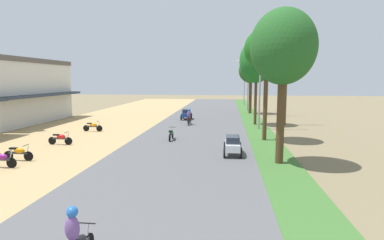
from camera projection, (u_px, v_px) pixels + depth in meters
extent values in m
cube|color=silver|center=(15.00, 94.00, 33.83)|extent=(6.01, 13.21, 6.40)
cube|color=#2D3847|center=(46.00, 95.00, 33.45)|extent=(1.20, 13.21, 0.25)
cube|color=#59514C|center=(12.00, 61.00, 33.38)|extent=(6.21, 13.41, 0.50)
cylinder|color=black|center=(12.00, 163.00, 16.65)|extent=(0.56, 0.06, 0.56)
cube|color=#333338|center=(0.00, 159.00, 16.69)|extent=(1.12, 0.12, 0.12)
ellipsoid|color=#8C1E8C|center=(2.00, 157.00, 16.67)|extent=(0.64, 0.28, 0.32)
cylinder|color=#A5A8AD|center=(10.00, 158.00, 16.62)|extent=(0.26, 0.05, 0.68)
cylinder|color=black|center=(9.00, 151.00, 16.58)|extent=(0.04, 0.54, 0.04)
cylinder|color=black|center=(28.00, 156.00, 18.09)|extent=(0.56, 0.06, 0.56)
cylinder|color=black|center=(8.00, 156.00, 18.23)|extent=(0.56, 0.06, 0.56)
cube|color=#333338|center=(18.00, 153.00, 18.14)|extent=(1.12, 0.12, 0.12)
ellipsoid|color=orange|center=(19.00, 151.00, 18.11)|extent=(0.64, 0.28, 0.32)
cube|color=black|center=(13.00, 148.00, 18.14)|extent=(0.44, 0.20, 0.10)
cylinder|color=#A5A8AD|center=(27.00, 152.00, 18.06)|extent=(0.26, 0.05, 0.68)
cylinder|color=black|center=(26.00, 145.00, 18.02)|extent=(0.04, 0.54, 0.04)
cylinder|color=black|center=(68.00, 141.00, 22.49)|extent=(0.56, 0.06, 0.56)
cylinder|color=black|center=(52.00, 141.00, 22.63)|extent=(0.56, 0.06, 0.56)
cube|color=#333338|center=(60.00, 138.00, 22.54)|extent=(1.12, 0.12, 0.12)
ellipsoid|color=red|center=(61.00, 137.00, 22.51)|extent=(0.64, 0.28, 0.32)
cube|color=black|center=(56.00, 135.00, 22.54)|extent=(0.44, 0.20, 0.10)
cylinder|color=#A5A8AD|center=(68.00, 137.00, 22.47)|extent=(0.26, 0.05, 0.68)
cylinder|color=black|center=(66.00, 132.00, 22.42)|extent=(0.04, 0.54, 0.04)
cylinder|color=black|center=(99.00, 128.00, 28.26)|extent=(0.56, 0.06, 0.56)
cylinder|color=black|center=(86.00, 128.00, 28.40)|extent=(0.56, 0.06, 0.56)
cube|color=#333338|center=(93.00, 126.00, 28.31)|extent=(1.12, 0.12, 0.12)
ellipsoid|color=orange|center=(93.00, 125.00, 28.28)|extent=(0.64, 0.28, 0.32)
cube|color=black|center=(90.00, 123.00, 28.30)|extent=(0.44, 0.20, 0.10)
cylinder|color=#A5A8AD|center=(99.00, 125.00, 28.23)|extent=(0.26, 0.05, 0.68)
cylinder|color=black|center=(98.00, 121.00, 28.19)|extent=(0.04, 0.54, 0.04)
cylinder|color=#4C351E|center=(281.00, 116.00, 17.39)|extent=(0.43, 0.43, 5.30)
ellipsoid|color=#235A23|center=(283.00, 47.00, 16.90)|extent=(3.56, 3.56, 4.11)
cylinder|color=#4C351E|center=(265.00, 101.00, 24.00)|extent=(0.32, 0.32, 6.09)
ellipsoid|color=#1A5E18|center=(267.00, 48.00, 23.49)|extent=(3.39, 3.39, 3.16)
cylinder|color=#4C351E|center=(256.00, 99.00, 32.39)|extent=(0.29, 0.29, 5.28)
ellipsoid|color=#1E6322|center=(257.00, 61.00, 31.89)|extent=(3.45, 3.45, 4.45)
cylinder|color=#4C351E|center=(250.00, 95.00, 43.09)|extent=(0.41, 0.41, 4.91)
ellipsoid|color=#25551D|center=(251.00, 70.00, 42.65)|extent=(3.29, 3.29, 3.38)
cylinder|color=gray|center=(260.00, 86.00, 29.41)|extent=(0.16, 0.16, 8.00)
cylinder|color=gray|center=(253.00, 45.00, 28.99)|extent=(1.40, 0.08, 0.08)
ellipsoid|color=silver|center=(246.00, 45.00, 29.08)|extent=(0.36, 0.20, 0.14)
cylinder|color=gray|center=(269.00, 44.00, 28.83)|extent=(1.40, 0.08, 0.08)
ellipsoid|color=silver|center=(277.00, 45.00, 28.77)|extent=(0.36, 0.20, 0.14)
cylinder|color=gray|center=(248.00, 85.00, 46.70)|extent=(0.16, 0.16, 7.58)
cylinder|color=gray|center=(244.00, 60.00, 46.30)|extent=(1.40, 0.08, 0.08)
ellipsoid|color=silver|center=(239.00, 61.00, 46.39)|extent=(0.36, 0.20, 0.14)
cylinder|color=gray|center=(253.00, 60.00, 46.15)|extent=(1.40, 0.08, 0.08)
ellipsoid|color=silver|center=(258.00, 61.00, 46.08)|extent=(0.36, 0.20, 0.14)
cylinder|color=gray|center=(244.00, 82.00, 56.81)|extent=(0.16, 0.16, 8.15)
cylinder|color=gray|center=(241.00, 60.00, 56.38)|extent=(1.40, 0.08, 0.08)
ellipsoid|color=silver|center=(237.00, 61.00, 56.46)|extent=(0.36, 0.20, 0.14)
cylinder|color=gray|center=(249.00, 60.00, 56.22)|extent=(1.40, 0.08, 0.08)
ellipsoid|color=silver|center=(253.00, 61.00, 56.15)|extent=(0.36, 0.20, 0.14)
cylinder|color=brown|center=(286.00, 77.00, 32.06)|extent=(0.20, 0.20, 9.89)
cube|color=#473323|center=(288.00, 32.00, 31.48)|extent=(1.80, 0.10, 0.10)
cylinder|color=brown|center=(267.00, 80.00, 39.99)|extent=(0.20, 0.20, 9.26)
cube|color=#473323|center=(269.00, 47.00, 39.45)|extent=(1.80, 0.10, 0.10)
cube|color=silver|center=(233.00, 146.00, 19.49)|extent=(0.88, 2.25, 0.44)
cube|color=#232B38|center=(233.00, 139.00, 19.34)|extent=(0.81, 1.30, 0.40)
cylinder|color=black|center=(241.00, 153.00, 18.67)|extent=(0.11, 0.64, 0.64)
cylinder|color=black|center=(224.00, 152.00, 18.78)|extent=(0.11, 0.64, 0.64)
cylinder|color=black|center=(240.00, 147.00, 20.26)|extent=(0.11, 0.64, 0.64)
cylinder|color=black|center=(225.00, 147.00, 20.37)|extent=(0.11, 0.64, 0.64)
cube|color=navy|center=(186.00, 114.00, 36.59)|extent=(0.88, 2.25, 0.44)
cube|color=#232B38|center=(187.00, 111.00, 36.63)|extent=(0.81, 1.30, 0.40)
cylinder|color=black|center=(183.00, 116.00, 37.48)|extent=(0.11, 0.64, 0.64)
cylinder|color=black|center=(191.00, 116.00, 37.37)|extent=(0.11, 0.64, 0.64)
cylinder|color=black|center=(181.00, 117.00, 35.88)|extent=(0.11, 0.64, 0.64)
cylinder|color=black|center=(190.00, 118.00, 35.77)|extent=(0.11, 0.64, 0.64)
cylinder|color=#A5A8AD|center=(87.00, 235.00, 8.35)|extent=(0.05, 0.26, 0.68)
cylinder|color=black|center=(86.00, 223.00, 8.25)|extent=(0.54, 0.04, 0.04)
ellipsoid|color=#724C8C|center=(72.00, 228.00, 7.53)|extent=(0.36, 0.28, 0.64)
sphere|color=blue|center=(72.00, 212.00, 7.52)|extent=(0.28, 0.28, 0.28)
cylinder|color=black|center=(173.00, 135.00, 24.89)|extent=(0.06, 0.56, 0.56)
cylinder|color=black|center=(170.00, 138.00, 23.67)|extent=(0.06, 0.56, 0.56)
cube|color=#333338|center=(171.00, 134.00, 24.26)|extent=(0.12, 1.12, 0.12)
ellipsoid|color=#14722D|center=(171.00, 132.00, 24.32)|extent=(0.28, 0.64, 0.32)
cube|color=black|center=(170.00, 131.00, 23.95)|extent=(0.20, 0.44, 0.10)
cylinder|color=#A5A8AD|center=(172.00, 132.00, 24.80)|extent=(0.05, 0.26, 0.68)
cylinder|color=black|center=(172.00, 127.00, 24.69)|extent=(0.54, 0.04, 0.04)
cylinder|color=black|center=(190.00, 121.00, 33.06)|extent=(0.06, 0.56, 0.56)
cylinder|color=black|center=(188.00, 123.00, 31.84)|extent=(0.06, 0.56, 0.56)
cube|color=#333338|center=(189.00, 120.00, 32.42)|extent=(0.12, 1.12, 0.12)
ellipsoid|color=red|center=(189.00, 119.00, 32.48)|extent=(0.28, 0.64, 0.32)
cube|color=black|center=(189.00, 118.00, 32.11)|extent=(0.20, 0.44, 0.10)
cylinder|color=#A5A8AD|center=(190.00, 119.00, 32.96)|extent=(0.05, 0.26, 0.68)
cylinder|color=black|center=(190.00, 115.00, 32.86)|extent=(0.54, 0.04, 0.04)
ellipsoid|color=#724C8C|center=(189.00, 114.00, 32.14)|extent=(0.36, 0.28, 0.64)
sphere|color=blue|center=(189.00, 110.00, 32.13)|extent=(0.28, 0.28, 0.28)
cylinder|color=#2D2D38|center=(188.00, 120.00, 32.34)|extent=(0.12, 0.12, 0.48)
cylinder|color=#2D2D38|center=(190.00, 120.00, 32.31)|extent=(0.12, 0.12, 0.48)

